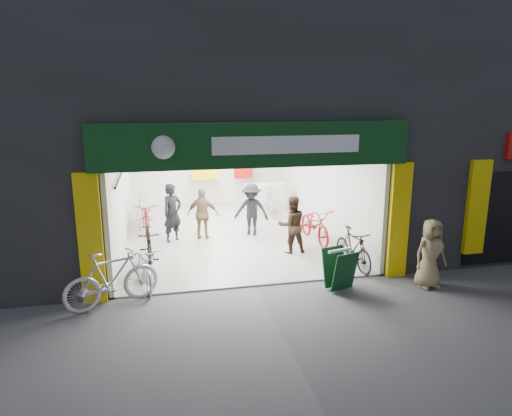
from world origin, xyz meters
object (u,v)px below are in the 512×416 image
object	(u,v)px
parked_bike	(112,279)
sandwich_board	(339,268)
bike_left_front	(145,265)
pedestrian_near	(430,254)
bike_right_front	(353,249)

from	to	relation	value
parked_bike	sandwich_board	size ratio (longest dim) A/B	2.18
bike_left_front	sandwich_board	xyz separation A→B (m)	(3.99, -1.10, 0.01)
parked_bike	pedestrian_near	size ratio (longest dim) A/B	1.25
bike_left_front	parked_bike	world-z (taller)	parked_bike
bike_left_front	pedestrian_near	distance (m)	6.07
bike_left_front	parked_bike	bearing A→B (deg)	-132.71
parked_bike	pedestrian_near	bearing A→B (deg)	-117.60
bike_right_front	sandwich_board	xyz separation A→B (m)	(-0.80, -1.10, -0.01)
parked_bike	bike_left_front	bearing A→B (deg)	-56.80
bike_right_front	sandwich_board	world-z (taller)	bike_right_front
bike_right_front	pedestrian_near	xyz separation A→B (m)	(1.12, -1.38, 0.26)
bike_right_front	sandwich_board	size ratio (longest dim) A/B	1.88
parked_bike	sandwich_board	xyz separation A→B (m)	(4.58, -0.20, -0.09)
parked_bike	bike_right_front	bearing A→B (deg)	-103.84
bike_right_front	parked_bike	distance (m)	5.46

